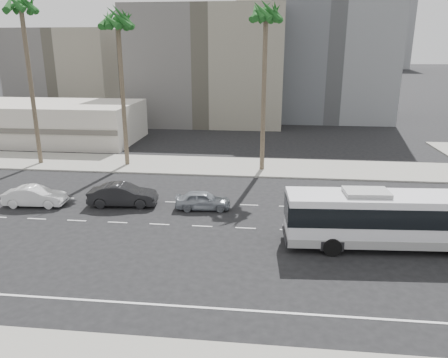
# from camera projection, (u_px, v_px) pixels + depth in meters

# --- Properties ---
(ground) EXTENTS (700.00, 700.00, 0.00)m
(ground) POSITION_uv_depth(u_px,v_px,m) (290.00, 230.00, 28.53)
(ground) COLOR black
(ground) RESTS_ON ground
(sidewalk_north) EXTENTS (120.00, 7.00, 0.15)m
(sidewalk_north) POSITION_uv_depth(u_px,v_px,m) (284.00, 168.00, 43.25)
(sidewalk_north) COLOR gray
(sidewalk_north) RESTS_ON ground
(commercial_low) EXTENTS (22.00, 12.16, 5.00)m
(commercial_low) POSITION_uv_depth(u_px,v_px,m) (52.00, 122.00, 55.66)
(commercial_low) COLOR beige
(commercial_low) RESTS_ON ground
(midrise_beige_west) EXTENTS (24.00, 18.00, 18.00)m
(midrise_beige_west) POSITION_uv_depth(u_px,v_px,m) (209.00, 66.00, 69.94)
(midrise_beige_west) COLOR slate
(midrise_beige_west) RESTS_ON ground
(midrise_gray_center) EXTENTS (20.00, 20.00, 26.00)m
(midrise_gray_center) POSITION_uv_depth(u_px,v_px,m) (329.00, 41.00, 73.32)
(midrise_gray_center) COLOR #5B5E63
(midrise_gray_center) RESTS_ON ground
(midrise_beige_far) EXTENTS (18.00, 16.00, 15.00)m
(midrise_beige_far) POSITION_uv_depth(u_px,v_px,m) (72.00, 73.00, 77.86)
(midrise_beige_far) COLOR slate
(midrise_beige_far) RESTS_ON ground
(civic_tower) EXTENTS (42.00, 42.00, 129.00)m
(civic_tower) POSITION_uv_depth(u_px,v_px,m) (274.00, 2.00, 255.01)
(civic_tower) COLOR beige
(civic_tower) RESTS_ON ground
(highrise_right) EXTENTS (26.00, 26.00, 70.00)m
(highrise_right) POSITION_uv_depth(u_px,v_px,m) (360.00, 5.00, 232.17)
(highrise_right) COLOR slate
(highrise_right) RESTS_ON ground
(highrise_far) EXTENTS (22.00, 22.00, 60.00)m
(highrise_far) POSITION_uv_depth(u_px,v_px,m) (392.00, 18.00, 259.52)
(highrise_far) COLOR slate
(highrise_far) RESTS_ON ground
(city_bus) EXTENTS (12.78, 3.59, 3.63)m
(city_bus) POSITION_uv_depth(u_px,v_px,m) (391.00, 218.00, 25.61)
(city_bus) COLOR silver
(city_bus) RESTS_ON ground
(car_a) EXTENTS (2.02, 4.29, 1.42)m
(car_a) POSITION_uv_depth(u_px,v_px,m) (203.00, 200.00, 32.15)
(car_a) COLOR gray
(car_a) RESTS_ON ground
(car_b) EXTENTS (2.30, 5.38, 1.72)m
(car_b) POSITION_uv_depth(u_px,v_px,m) (123.00, 195.00, 32.85)
(car_b) COLOR black
(car_b) RESTS_ON ground
(car_c) EXTENTS (1.95, 4.76, 1.53)m
(car_c) POSITION_uv_depth(u_px,v_px,m) (35.00, 196.00, 32.81)
(car_c) COLOR white
(car_c) RESTS_ON ground
(palm_near) EXTENTS (4.71, 4.71, 15.87)m
(palm_near) POSITION_uv_depth(u_px,v_px,m) (266.00, 18.00, 38.39)
(palm_near) COLOR brown
(palm_near) RESTS_ON ground
(palm_mid) EXTENTS (4.98, 4.98, 15.39)m
(palm_mid) POSITION_uv_depth(u_px,v_px,m) (118.00, 25.00, 40.40)
(palm_mid) COLOR brown
(palm_mid) RESTS_ON ground
(palm_far) EXTENTS (4.91, 4.91, 16.87)m
(palm_far) POSITION_uv_depth(u_px,v_px,m) (21.00, 9.00, 40.55)
(palm_far) COLOR brown
(palm_far) RESTS_ON ground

